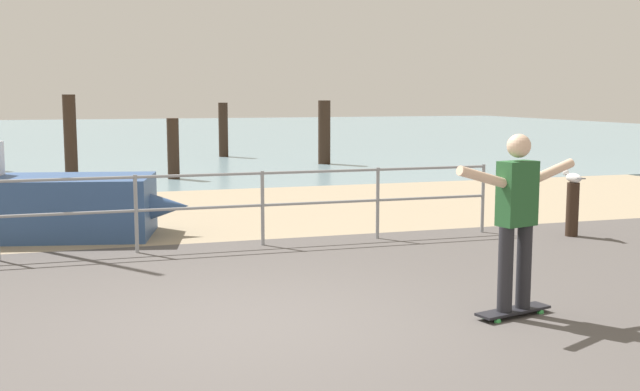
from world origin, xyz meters
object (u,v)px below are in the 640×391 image
seagull (573,177)px  skateboarder (517,211)px  sailboat (8,203)px  skateboard (513,311)px  bollard_short (572,210)px

seagull → skateboarder: bearing=-131.6°
sailboat → seagull: 8.23m
sailboat → skateboarder: (4.86, -5.74, 0.49)m
sailboat → skateboard: 7.53m
skateboarder → bollard_short: skateboarder is taller
sailboat → bollard_short: sailboat is taller
skateboard → bollard_short: 4.56m
sailboat → skateboarder: size_ratio=3.29×
skateboard → seagull: 4.63m
sailboat → seagull: (7.88, -2.33, 0.36)m
skateboard → seagull: (3.03, 3.41, 0.82)m
skateboarder → sailboat: bearing=130.2°
seagull → bollard_short: bearing=-88.6°
sailboat → seagull: bearing=-16.5°
skateboarder → bollard_short: size_ratio=2.04×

